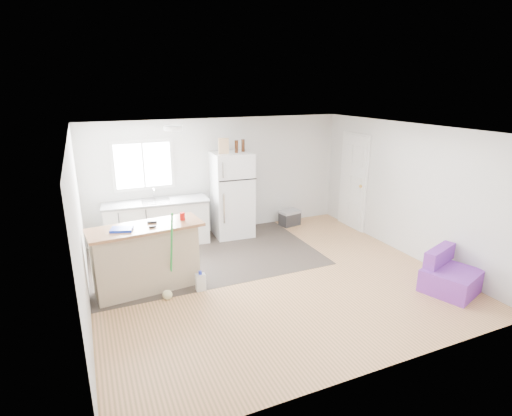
{
  "coord_description": "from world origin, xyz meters",
  "views": [
    {
      "loc": [
        -2.59,
        -5.35,
        3.02
      ],
      "look_at": [
        0.05,
        0.7,
        0.99
      ],
      "focal_mm": 28.0,
      "sensor_mm": 36.0,
      "label": 1
    }
  ],
  "objects_px": {
    "kitchen_cabinets": "(158,223)",
    "peninsula": "(146,258)",
    "mop": "(168,283)",
    "bottle_right": "(243,145)",
    "blue_tray": "(122,229)",
    "cooler": "(290,218)",
    "purple_seat": "(449,277)",
    "red_cup": "(182,216)",
    "refrigerator": "(232,195)",
    "cleaner_jug": "(201,282)",
    "cardboard_box": "(224,146)",
    "bottle_left": "(236,147)"
  },
  "relations": [
    {
      "from": "refrigerator",
      "to": "cleaner_jug",
      "type": "bearing_deg",
      "value": -118.87
    },
    {
      "from": "cooler",
      "to": "mop",
      "type": "relative_size",
      "value": 0.37
    },
    {
      "from": "peninsula",
      "to": "red_cup",
      "type": "relative_size",
      "value": 14.35
    },
    {
      "from": "kitchen_cabinets",
      "to": "bottle_right",
      "type": "xyz_separation_m",
      "value": [
        1.8,
        -0.05,
        1.41
      ]
    },
    {
      "from": "cooler",
      "to": "cardboard_box",
      "type": "bearing_deg",
      "value": 173.41
    },
    {
      "from": "red_cup",
      "to": "blue_tray",
      "type": "xyz_separation_m",
      "value": [
        -0.92,
        -0.12,
        -0.04
      ]
    },
    {
      "from": "purple_seat",
      "to": "bottle_left",
      "type": "relative_size",
      "value": 3.77
    },
    {
      "from": "kitchen_cabinets",
      "to": "cooler",
      "type": "xyz_separation_m",
      "value": [
        2.93,
        -0.02,
        -0.28
      ]
    },
    {
      "from": "cooler",
      "to": "cleaner_jug",
      "type": "xyz_separation_m",
      "value": [
        -2.68,
        -2.13,
        -0.03
      ]
    },
    {
      "from": "cleaner_jug",
      "to": "mop",
      "type": "height_order",
      "value": "mop"
    },
    {
      "from": "refrigerator",
      "to": "cleaner_jug",
      "type": "relative_size",
      "value": 5.4
    },
    {
      "from": "cardboard_box",
      "to": "cleaner_jug",
      "type": "bearing_deg",
      "value": -118.87
    },
    {
      "from": "cooler",
      "to": "blue_tray",
      "type": "xyz_separation_m",
      "value": [
        -3.72,
        -1.8,
        0.87
      ]
    },
    {
      "from": "peninsula",
      "to": "bottle_right",
      "type": "xyz_separation_m",
      "value": [
        2.28,
        1.71,
        1.35
      ]
    },
    {
      "from": "blue_tray",
      "to": "cardboard_box",
      "type": "distance_m",
      "value": 2.87
    },
    {
      "from": "kitchen_cabinets",
      "to": "purple_seat",
      "type": "height_order",
      "value": "kitchen_cabinets"
    },
    {
      "from": "blue_tray",
      "to": "bottle_left",
      "type": "bearing_deg",
      "value": 34.66
    },
    {
      "from": "cleaner_jug",
      "to": "bottle_right",
      "type": "height_order",
      "value": "bottle_right"
    },
    {
      "from": "blue_tray",
      "to": "bottle_right",
      "type": "bearing_deg",
      "value": 34.28
    },
    {
      "from": "mop",
      "to": "bottle_right",
      "type": "bearing_deg",
      "value": 40.75
    },
    {
      "from": "peninsula",
      "to": "cardboard_box",
      "type": "distance_m",
      "value": 2.82
    },
    {
      "from": "cooler",
      "to": "cardboard_box",
      "type": "relative_size",
      "value": 1.65
    },
    {
      "from": "purple_seat",
      "to": "bottle_left",
      "type": "bearing_deg",
      "value": 101.57
    },
    {
      "from": "bottle_left",
      "to": "blue_tray",
      "type": "bearing_deg",
      "value": -145.34
    },
    {
      "from": "mop",
      "to": "red_cup",
      "type": "distance_m",
      "value": 1.04
    },
    {
      "from": "refrigerator",
      "to": "cooler",
      "type": "height_order",
      "value": "refrigerator"
    },
    {
      "from": "refrigerator",
      "to": "blue_tray",
      "type": "xyz_separation_m",
      "value": [
        -2.34,
        -1.75,
        0.17
      ]
    },
    {
      "from": "kitchen_cabinets",
      "to": "peninsula",
      "type": "height_order",
      "value": "kitchen_cabinets"
    },
    {
      "from": "cooler",
      "to": "bottle_left",
      "type": "relative_size",
      "value": 1.98
    },
    {
      "from": "kitchen_cabinets",
      "to": "peninsula",
      "type": "bearing_deg",
      "value": -100.61
    },
    {
      "from": "red_cup",
      "to": "refrigerator",
      "type": "bearing_deg",
      "value": 49.03
    },
    {
      "from": "refrigerator",
      "to": "mop",
      "type": "height_order",
      "value": "refrigerator"
    },
    {
      "from": "kitchen_cabinets",
      "to": "blue_tray",
      "type": "distance_m",
      "value": 2.07
    },
    {
      "from": "refrigerator",
      "to": "mop",
      "type": "relative_size",
      "value": 1.31
    },
    {
      "from": "kitchen_cabinets",
      "to": "mop",
      "type": "xyz_separation_m",
      "value": [
        -0.25,
        -2.17,
        -0.22
      ]
    },
    {
      "from": "purple_seat",
      "to": "cardboard_box",
      "type": "height_order",
      "value": "cardboard_box"
    },
    {
      "from": "kitchen_cabinets",
      "to": "peninsula",
      "type": "xyz_separation_m",
      "value": [
        -0.48,
        -1.76,
        0.06
      ]
    },
    {
      "from": "refrigerator",
      "to": "cleaner_jug",
      "type": "xyz_separation_m",
      "value": [
        -1.29,
        -2.08,
        -0.73
      ]
    },
    {
      "from": "kitchen_cabinets",
      "to": "red_cup",
      "type": "bearing_deg",
      "value": -81.23
    },
    {
      "from": "cooler",
      "to": "purple_seat",
      "type": "xyz_separation_m",
      "value": [
        0.81,
        -3.63,
        0.05
      ]
    },
    {
      "from": "refrigerator",
      "to": "bottle_right",
      "type": "distance_m",
      "value": 1.03
    },
    {
      "from": "refrigerator",
      "to": "red_cup",
      "type": "relative_size",
      "value": 14.54
    },
    {
      "from": "cooler",
      "to": "blue_tray",
      "type": "distance_m",
      "value": 4.23
    },
    {
      "from": "purple_seat",
      "to": "bottle_right",
      "type": "distance_m",
      "value": 4.41
    },
    {
      "from": "cleaner_jug",
      "to": "bottle_right",
      "type": "relative_size",
      "value": 1.29
    },
    {
      "from": "bottle_right",
      "to": "red_cup",
      "type": "bearing_deg",
      "value": -135.53
    },
    {
      "from": "cooler",
      "to": "blue_tray",
      "type": "relative_size",
      "value": 1.65
    },
    {
      "from": "purple_seat",
      "to": "red_cup",
      "type": "relative_size",
      "value": 7.85
    },
    {
      "from": "cardboard_box",
      "to": "refrigerator",
      "type": "bearing_deg",
      "value": 17.78
    },
    {
      "from": "blue_tray",
      "to": "cooler",
      "type": "bearing_deg",
      "value": 25.82
    }
  ]
}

